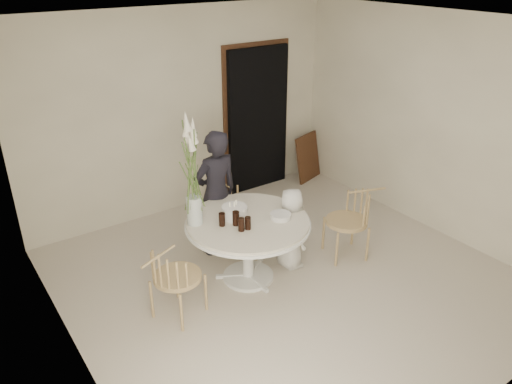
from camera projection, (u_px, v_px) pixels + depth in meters
ground at (287, 278)px, 5.54m from camera, size 4.50×4.50×0.00m
room_shell at (291, 140)px, 4.84m from camera, size 4.50×4.50×4.50m
doorway at (258, 120)px, 7.30m from camera, size 1.00×0.10×2.10m
door_trim at (256, 116)px, 7.31m from camera, size 1.12×0.03×2.22m
table at (248, 229)px, 5.28m from camera, size 1.33×1.33×0.73m
picture_frame at (308, 157)px, 7.84m from camera, size 0.57×0.32×0.72m
chair_far at (224, 204)px, 6.02m from camera, size 0.49×0.53×0.81m
chair_right at (357, 213)px, 5.76m from camera, size 0.59×0.57×0.84m
chair_left at (169, 275)px, 4.68m from camera, size 0.59×0.57×0.82m
girl at (216, 194)px, 5.74m from camera, size 0.56×0.37×1.52m
boy at (291, 228)px, 5.57m from camera, size 0.40×0.52×0.95m
birthday_cake at (235, 212)px, 5.25m from camera, size 0.27×0.27×0.18m
cola_tumbler_a at (241, 224)px, 5.00m from camera, size 0.09×0.09×0.14m
cola_tumbler_b at (248, 223)px, 5.03m from camera, size 0.08×0.08×0.13m
cola_tumbler_c at (222, 219)px, 5.09m from camera, size 0.07×0.07×0.14m
cola_tumbler_d at (236, 218)px, 5.10m from camera, size 0.08×0.08×0.15m
plate_stack at (281, 216)px, 5.25m from camera, size 0.28×0.28×0.06m
flower_vase at (192, 173)px, 4.92m from camera, size 0.16×0.16×1.20m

